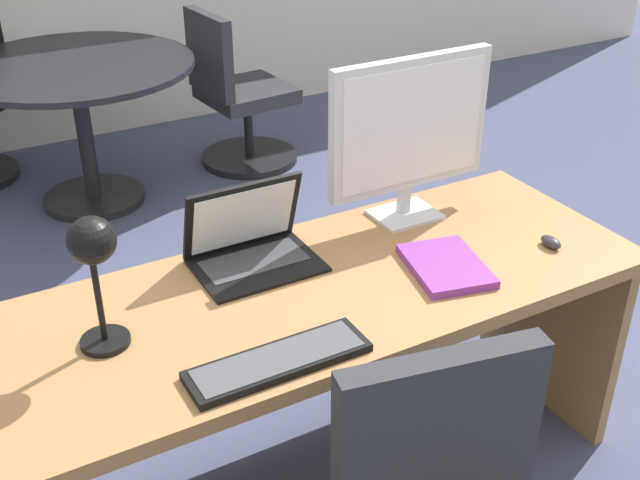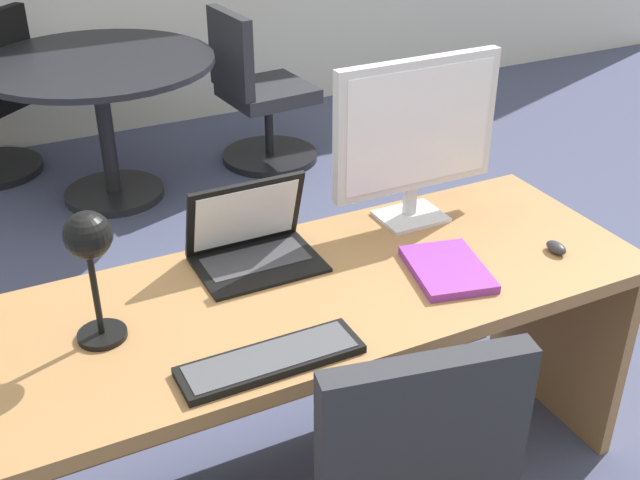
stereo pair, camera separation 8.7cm
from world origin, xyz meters
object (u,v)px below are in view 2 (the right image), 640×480
at_px(desk_lamp, 90,252).
at_px(book, 447,269).
at_px(meeting_chair_far, 259,103).
at_px(meeting_table, 101,95).
at_px(mouse, 556,248).
at_px(keyboard, 271,360).
at_px(monitor, 416,130).
at_px(desk, 318,336).
at_px(laptop, 251,236).

distance_m(desk_lamp, book, 0.96).
distance_m(desk_lamp, meeting_chair_far, 2.84).
bearing_deg(meeting_table, mouse, -72.73).
height_order(meeting_table, meeting_chair_far, meeting_chair_far).
xyz_separation_m(keyboard, mouse, (0.94, 0.10, 0.01)).
xyz_separation_m(monitor, keyboard, (-0.68, -0.47, -0.28)).
bearing_deg(desk, mouse, -15.85).
distance_m(desk, mouse, 0.73).
height_order(desk, laptop, laptop).
xyz_separation_m(laptop, mouse, (0.80, -0.37, -0.06)).
relative_size(desk, meeting_table, 1.55).
distance_m(desk, laptop, 0.35).
bearing_deg(keyboard, book, 14.06).
relative_size(mouse, desk_lamp, 0.20).
bearing_deg(keyboard, mouse, 6.22).
relative_size(laptop, meeting_table, 0.29).
bearing_deg(meeting_chair_far, desk_lamp, -120.06).
height_order(book, meeting_table, book).
bearing_deg(keyboard, meeting_chair_far, 68.19).
distance_m(keyboard, meeting_table, 2.58).
distance_m(keyboard, mouse, 0.94).
relative_size(mouse, meeting_table, 0.06).
height_order(keyboard, meeting_chair_far, meeting_chair_far).
distance_m(laptop, meeting_chair_far, 2.41).
bearing_deg(meeting_table, desk_lamp, -102.18).
xyz_separation_m(mouse, meeting_chair_far, (0.12, 2.54, -0.40)).
distance_m(laptop, meeting_table, 2.11).
bearing_deg(book, desk_lamp, 173.61).
distance_m(monitor, meeting_table, 2.21).
bearing_deg(keyboard, desk, 47.56).
bearing_deg(monitor, book, -104.53).
height_order(desk, book, book).
bearing_deg(mouse, laptop, 155.33).
height_order(monitor, laptop, monitor).
relative_size(mouse, meeting_chair_far, 0.08).
distance_m(laptop, book, 0.56).
distance_m(mouse, desk_lamp, 1.30).
bearing_deg(desk_lamp, laptop, 24.67).
relative_size(keyboard, desk_lamp, 1.23).
xyz_separation_m(desk_lamp, meeting_chair_far, (1.39, 2.39, -0.64)).
height_order(desk, meeting_table, meeting_table).
bearing_deg(desk, laptop, 125.46).
distance_m(desk, monitor, 0.67).
bearing_deg(mouse, desk_lamp, 173.25).
relative_size(book, meeting_chair_far, 0.34).
height_order(mouse, meeting_chair_far, meeting_chair_far).
distance_m(mouse, book, 0.35).
xyz_separation_m(desk, meeting_table, (-0.09, 2.27, 0.03)).
bearing_deg(mouse, keyboard, -173.78).
distance_m(laptop, keyboard, 0.49).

